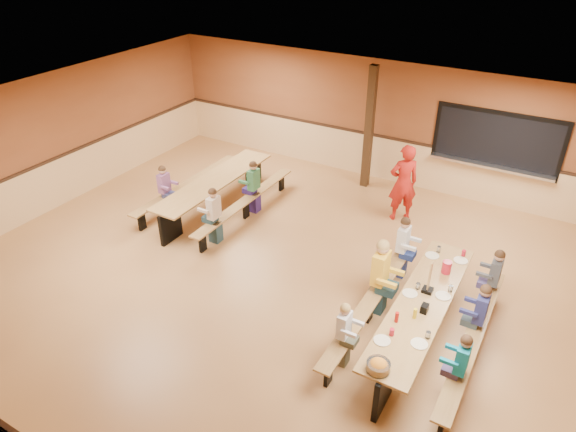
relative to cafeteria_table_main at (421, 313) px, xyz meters
The scene contains 23 objects.
ground 2.71m from the cafeteria_table_main, behind, with size 12.00×12.00×0.00m, color #A36D3D.
room_envelope 2.66m from the cafeteria_table_main, behind, with size 12.04×10.04×3.02m.
kitchen_pass_through 5.27m from the cafeteria_table_main, 90.55° to the left, with size 2.78×0.28×1.38m.
structural_post 5.52m from the cafeteria_table_main, 121.65° to the left, with size 0.18×0.18×3.00m, color black.
cafeteria_table_main is the anchor object (origin of this frame).
cafeteria_table_second 5.64m from the cafeteria_table_main, 161.49° to the left, with size 1.91×3.70×0.74m.
seated_child_white_left 1.36m from the cafeteria_table_main, 127.28° to the right, with size 0.33×0.27×1.12m, color silver, non-canonical shape.
seated_adult_yellow 0.90m from the cafeteria_table_main, 158.35° to the left, with size 0.46×0.38×1.39m, color yellow, non-canonical shape.
seated_child_grey_left 1.69m from the cafeteria_table_main, 119.26° to the left, with size 0.38×0.31×1.23m, color white, non-canonical shape.
seated_child_teal_right 1.22m from the cafeteria_table_main, 47.57° to the right, with size 0.34×0.28×1.16m, color #1187AB, non-canonical shape.
seated_child_navy_right 0.86m from the cafeteria_table_main, 16.29° to the left, with size 0.37×0.30×1.20m, color navy, non-canonical shape.
seated_child_char_right 1.54m from the cafeteria_table_main, 57.67° to the left, with size 0.36×0.29×1.19m, color #41444A, non-canonical shape.
seated_child_purple_sec 6.26m from the cafeteria_table_main, behind, with size 0.35×0.29×1.17m, color #834F80, non-canonical shape.
seated_child_green_sec 5.00m from the cafeteria_table_main, 154.72° to the left, with size 0.37×0.31×1.22m, color #357448, non-canonical shape.
seated_child_tan_sec 4.57m from the cafeteria_table_main, behind, with size 0.37×0.30×1.21m, color beige, non-canonical shape.
standing_woman 3.83m from the cafeteria_table_main, 113.76° to the left, with size 0.64×0.42×1.76m, color #B11B14.
punch_pitcher 1.00m from the cafeteria_table_main, 83.81° to the left, with size 0.16×0.16×0.22m, color red.
chip_bowl 1.65m from the cafeteria_table_main, 93.14° to the right, with size 0.32×0.32×0.15m, color orange, non-canonical shape.
napkin_dispenser 0.36m from the cafeteria_table_main, 66.81° to the right, with size 0.10×0.14×0.13m, color black.
condiment_mustard 0.51m from the cafeteria_table_main, 89.32° to the right, with size 0.06×0.06×0.17m, color yellow.
condiment_ketchup 0.72m from the cafeteria_table_main, 107.90° to the right, with size 0.06×0.06×0.17m, color #B2140F.
table_paddle 0.45m from the cafeteria_table_main, 92.73° to the left, with size 0.16×0.16×0.56m.
place_settings 0.27m from the cafeteria_table_main, 10.62° to the left, with size 0.65×3.30×0.11m, color beige, non-canonical shape.
Camera 1 is at (3.94, -6.56, 5.89)m, focal length 32.00 mm.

